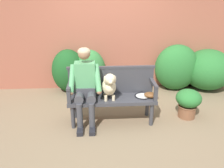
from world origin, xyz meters
TOP-DOWN VIEW (x-y plane):
  - ground_plane at (0.00, 0.00)m, footprint 40.00×40.00m
  - brick_garden_fence at (0.00, 1.77)m, footprint 8.00×0.30m
  - hedge_bush_far_left at (-0.42, 1.45)m, footprint 0.73×0.55m
  - hedge_bush_mid_right at (-0.91, 1.44)m, footprint 0.75×0.73m
  - hedge_bush_mid_left at (1.60, 1.39)m, footprint 1.01×0.74m
  - hedge_bush_far_right at (2.35, 1.37)m, footprint 1.11×1.10m
  - garden_bench at (0.00, 0.00)m, footprint 1.50×0.47m
  - bench_backrest at (0.00, 0.20)m, footprint 1.54×0.06m
  - bench_armrest_left_end at (-0.71, -0.08)m, footprint 0.06×0.47m
  - bench_armrest_right_end at (0.71, -0.08)m, footprint 0.06×0.47m
  - person_seated at (-0.45, -0.01)m, footprint 0.56×0.63m
  - dog_on_bench at (-0.05, -0.06)m, footprint 0.25×0.50m
  - tennis_racket at (0.54, 0.04)m, footprint 0.31×0.57m
  - baseball_glove at (0.66, -0.04)m, footprint 0.27×0.24m
  - potted_plant at (1.40, 0.07)m, footprint 0.46×0.46m

SIDE VIEW (x-z plane):
  - ground_plane at x=0.00m, z-range 0.00..0.00m
  - potted_plant at x=1.40m, z-range 0.04..0.58m
  - garden_bench at x=0.00m, z-range 0.17..0.64m
  - hedge_bush_far_right at x=2.35m, z-range 0.00..0.96m
  - tennis_racket at x=0.54m, z-range 0.47..0.49m
  - hedge_bush_far_left at x=-0.42m, z-range 0.00..0.98m
  - hedge_bush_mid_right at x=-0.91m, z-range 0.00..0.99m
  - baseball_glove at x=0.66m, z-range 0.47..0.56m
  - hedge_bush_mid_left at x=1.60m, z-range 0.00..1.08m
  - bench_armrest_left_end at x=-0.71m, z-range 0.53..0.81m
  - bench_armrest_right_end at x=0.71m, z-range 0.53..0.81m
  - dog_on_bench at x=-0.05m, z-range 0.47..0.97m
  - bench_backrest at x=0.00m, z-range 0.47..0.97m
  - person_seated at x=-0.45m, z-range 0.07..1.41m
  - brick_garden_fence at x=0.00m, z-range 0.00..2.69m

